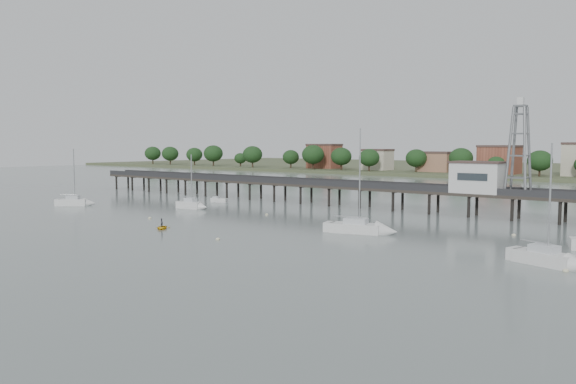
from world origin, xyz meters
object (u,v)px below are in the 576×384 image
at_px(lattice_tower, 519,151).
at_px(sailboat_b, 194,205).
at_px(white_tender, 219,200).
at_px(sailboat_c, 367,229).
at_px(sailboat_d, 555,260).
at_px(pier, 349,187).
at_px(yellow_dinghy, 162,229).
at_px(sailboat_a, 78,202).

relative_size(lattice_tower, sailboat_b, 1.45).
xyz_separation_m(lattice_tower, white_tender, (-57.83, -9.39, -10.69)).
height_order(lattice_tower, sailboat_b, lattice_tower).
height_order(sailboat_c, sailboat_b, sailboat_c).
distance_m(sailboat_b, sailboat_d, 67.05).
bearing_deg(pier, yellow_dinghy, -97.82).
bearing_deg(white_tender, sailboat_d, -40.37).
relative_size(lattice_tower, sailboat_d, 1.21).
bearing_deg(sailboat_b, lattice_tower, 14.90).
bearing_deg(sailboat_a, sailboat_b, -14.61).
bearing_deg(white_tender, lattice_tower, -12.16).
relative_size(sailboat_d, yellow_dinghy, 4.50).
bearing_deg(sailboat_b, pier, 38.12).
bearing_deg(white_tender, sailboat_b, -87.38).
height_order(pier, sailboat_a, sailboat_a).
height_order(lattice_tower, sailboat_a, lattice_tower).
height_order(sailboat_d, white_tender, sailboat_d).
relative_size(pier, sailboat_d, 11.68).
xyz_separation_m(sailboat_a, white_tender, (17.11, 22.06, -0.24)).
bearing_deg(lattice_tower, white_tender, -170.77).
relative_size(white_tender, yellow_dinghy, 1.29).
bearing_deg(sailboat_c, pier, 111.10).
distance_m(sailboat_d, white_tender, 75.20).
distance_m(white_tender, yellow_dinghy, 38.13).
relative_size(sailboat_c, sailboat_a, 1.28).
bearing_deg(sailboat_d, sailboat_b, -173.11).
distance_m(sailboat_c, sailboat_a, 63.20).
bearing_deg(white_tender, sailboat_c, -42.36).
height_order(sailboat_b, sailboat_d, sailboat_d).
distance_m(sailboat_c, sailboat_b, 41.07).
height_order(pier, sailboat_b, sailboat_b).
height_order(sailboat_c, sailboat_d, sailboat_c).
xyz_separation_m(sailboat_c, sailboat_d, (25.18, -6.87, 0.01)).
xyz_separation_m(sailboat_c, white_tender, (-45.93, 17.61, -0.22)).
bearing_deg(pier, sailboat_d, -37.10).
bearing_deg(pier, sailboat_b, -134.79).
relative_size(sailboat_c, yellow_dinghy, 5.28).
xyz_separation_m(sailboat_c, sailboat_a, (-63.05, -4.46, 0.02)).
bearing_deg(sailboat_b, sailboat_c, -15.17).
bearing_deg(sailboat_c, lattice_tower, 51.34).
relative_size(lattice_tower, sailboat_c, 1.03).
bearing_deg(yellow_dinghy, sailboat_a, 125.75).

